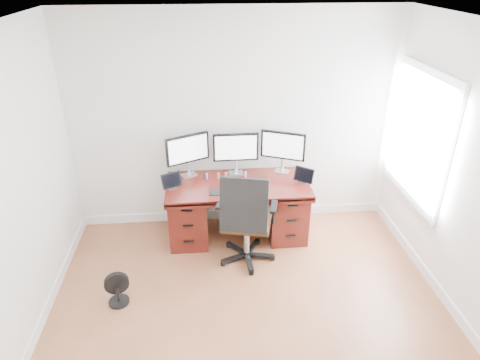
{
  "coord_description": "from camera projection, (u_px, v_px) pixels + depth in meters",
  "views": [
    {
      "loc": [
        -0.38,
        -2.69,
        3.12
      ],
      "look_at": [
        0.0,
        1.5,
        0.95
      ],
      "focal_mm": 32.0,
      "sensor_mm": 36.0,
      "label": 1
    }
  ],
  "objects": [
    {
      "name": "floor_fan",
      "position": [
        117.0,
        289.0,
        4.29
      ],
      "size": [
        0.25,
        0.21,
        0.36
      ],
      "rotation": [
        0.0,
        0.0,
        0.23
      ],
      "color": "black",
      "rests_on": "ground"
    },
    {
      "name": "monitor_right",
      "position": [
        283.0,
        147.0,
        5.22
      ],
      "size": [
        0.52,
        0.25,
        0.53
      ],
      "rotation": [
        0.0,
        0.0,
        -0.42
      ],
      "color": "silver",
      "rests_on": "desk"
    },
    {
      "name": "monitor_center",
      "position": [
        236.0,
        149.0,
        5.18
      ],
      "size": [
        0.55,
        0.14,
        0.53
      ],
      "rotation": [
        0.0,
        0.0,
        0.01
      ],
      "color": "silver",
      "rests_on": "desk"
    },
    {
      "name": "figurine_brown",
      "position": [
        219.0,
        175.0,
        5.19
      ],
      "size": [
        0.03,
        0.03,
        0.08
      ],
      "color": "brown",
      "rests_on": "desk"
    },
    {
      "name": "office_chair",
      "position": [
        246.0,
        234.0,
        4.81
      ],
      "size": [
        0.74,
        0.74,
        1.16
      ],
      "rotation": [
        0.0,
        0.0,
        -0.24
      ],
      "color": "black",
      "rests_on": "ground"
    },
    {
      "name": "back_wall",
      "position": [
        234.0,
        123.0,
        5.21
      ],
      "size": [
        4.0,
        0.1,
        2.7
      ],
      "primitive_type": "cube",
      "color": "white",
      "rests_on": "ground"
    },
    {
      "name": "drawing_tablet",
      "position": [
        220.0,
        192.0,
        4.89
      ],
      "size": [
        0.25,
        0.17,
        0.01
      ],
      "primitive_type": "cube",
      "rotation": [
        0.0,
        0.0,
        -0.09
      ],
      "color": "black",
      "rests_on": "desk"
    },
    {
      "name": "figurine_purple",
      "position": [
        245.0,
        174.0,
        5.21
      ],
      "size": [
        0.03,
        0.03,
        0.08
      ],
      "color": "#AB65D4",
      "rests_on": "desk"
    },
    {
      "name": "monitor_left",
      "position": [
        188.0,
        150.0,
        5.13
      ],
      "size": [
        0.51,
        0.27,
        0.53
      ],
      "rotation": [
        0.0,
        0.0,
        0.46
      ],
      "color": "silver",
      "rests_on": "desk"
    },
    {
      "name": "keyboard",
      "position": [
        242.0,
        190.0,
        4.92
      ],
      "size": [
        0.27,
        0.17,
        0.01
      ],
      "primitive_type": "cube",
      "rotation": [
        0.0,
        0.0,
        0.3
      ],
      "color": "white",
      "rests_on": "desk"
    },
    {
      "name": "tablet_left",
      "position": [
        172.0,
        182.0,
        4.95
      ],
      "size": [
        0.24,
        0.17,
        0.19
      ],
      "rotation": [
        0.0,
        0.0,
        0.46
      ],
      "color": "silver",
      "rests_on": "desk"
    },
    {
      "name": "figurine_pink",
      "position": [
        226.0,
        175.0,
        5.19
      ],
      "size": [
        0.03,
        0.03,
        0.08
      ],
      "color": "pink",
      "rests_on": "desk"
    },
    {
      "name": "trackpad",
      "position": [
        257.0,
        190.0,
        4.95
      ],
      "size": [
        0.13,
        0.13,
        0.01
      ],
      "primitive_type": "cube",
      "rotation": [
        0.0,
        0.0,
        -0.16
      ],
      "color": "silver",
      "rests_on": "desk"
    },
    {
      "name": "tablet_right",
      "position": [
        304.0,
        176.0,
        5.07
      ],
      "size": [
        0.23,
        0.2,
        0.19
      ],
      "rotation": [
        0.0,
        0.0,
        -0.64
      ],
      "color": "silver",
      "rests_on": "desk"
    },
    {
      "name": "ground",
      "position": [
        255.0,
        350.0,
        3.84
      ],
      "size": [
        4.5,
        4.5,
        0.0
      ],
      "primitive_type": "plane",
      "color": "brown",
      "rests_on": "ground"
    },
    {
      "name": "phone",
      "position": [
        238.0,
        184.0,
        5.06
      ],
      "size": [
        0.16,
        0.12,
        0.01
      ],
      "primitive_type": "cube",
      "rotation": [
        0.0,
        0.0,
        -0.37
      ],
      "color": "black",
      "rests_on": "desk"
    },
    {
      "name": "figurine_blue",
      "position": [
        207.0,
        176.0,
        5.17
      ],
      "size": [
        0.03,
        0.03,
        0.08
      ],
      "color": "#6476D8",
      "rests_on": "desk"
    },
    {
      "name": "desk",
      "position": [
        238.0,
        207.0,
        5.28
      ],
      "size": [
        1.7,
        0.8,
        0.75
      ],
      "color": "#49130E",
      "rests_on": "ground"
    }
  ]
}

